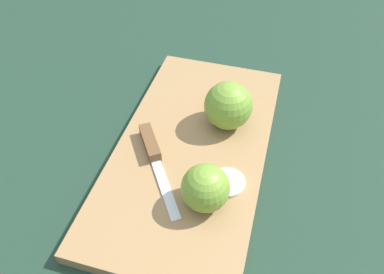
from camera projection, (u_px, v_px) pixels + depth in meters
ground_plane at (192, 155)px, 0.59m from camera, size 4.00×4.00×0.00m
cutting_board at (192, 150)px, 0.59m from camera, size 0.47×0.30×0.02m
apple_half_left at (228, 106)px, 0.59m from camera, size 0.08×0.08×0.08m
apple_half_right at (205, 188)px, 0.49m from camera, size 0.06×0.06×0.06m
knife at (152, 150)px, 0.56m from camera, size 0.16×0.09×0.02m
apple_slice at (228, 182)px, 0.53m from camera, size 0.05×0.05×0.01m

